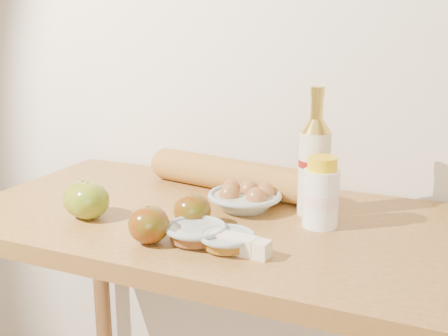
# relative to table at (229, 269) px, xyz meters

# --- Properties ---
(back_wall) EXTENTS (3.50, 0.02, 2.60)m
(back_wall) POSITION_rel_table_xyz_m (0.00, 0.33, 0.52)
(back_wall) COLOR silver
(back_wall) RESTS_ON ground
(table) EXTENTS (1.20, 0.60, 0.90)m
(table) POSITION_rel_table_xyz_m (0.00, 0.00, 0.00)
(table) COLOR #AD7938
(table) RESTS_ON ground
(bourbon_bottle) EXTENTS (0.07, 0.07, 0.28)m
(bourbon_bottle) POSITION_rel_table_xyz_m (0.16, 0.10, 0.24)
(bourbon_bottle) COLOR beige
(bourbon_bottle) RESTS_ON table
(cream_bottle) EXTENTS (0.10, 0.10, 0.15)m
(cream_bottle) POSITION_rel_table_xyz_m (0.19, 0.03, 0.19)
(cream_bottle) COLOR white
(cream_bottle) RESTS_ON table
(egg_bowl) EXTENTS (0.18, 0.18, 0.06)m
(egg_bowl) POSITION_rel_table_xyz_m (0.01, 0.07, 0.15)
(egg_bowl) COLOR #96A49F
(egg_bowl) RESTS_ON table
(baguette) EXTENTS (0.50, 0.16, 0.08)m
(baguette) POSITION_rel_table_xyz_m (-0.07, 0.18, 0.16)
(baguette) COLOR #C68C3C
(baguette) RESTS_ON table
(apple_yellowgreen) EXTENTS (0.09, 0.09, 0.08)m
(apple_yellowgreen) POSITION_rel_table_xyz_m (-0.29, -0.13, 0.16)
(apple_yellowgreen) COLOR olive
(apple_yellowgreen) RESTS_ON table
(apple_redgreen_front) EXTENTS (0.10, 0.10, 0.07)m
(apple_redgreen_front) POSITION_rel_table_xyz_m (-0.09, -0.19, 0.16)
(apple_redgreen_front) COLOR maroon
(apple_redgreen_front) RESTS_ON table
(apple_redgreen_right) EXTENTS (0.09, 0.09, 0.07)m
(apple_redgreen_right) POSITION_rel_table_xyz_m (-0.05, -0.08, 0.16)
(apple_redgreen_right) COLOR maroon
(apple_redgreen_right) RESTS_ON table
(sugar_bowl) EXTENTS (0.13, 0.13, 0.04)m
(sugar_bowl) POSITION_rel_table_xyz_m (-0.01, -0.15, 0.14)
(sugar_bowl) COLOR #919F99
(sugar_bowl) RESTS_ON table
(syrup_bowl) EXTENTS (0.11, 0.11, 0.03)m
(syrup_bowl) POSITION_rel_table_xyz_m (0.06, -0.16, 0.14)
(syrup_bowl) COLOR #8D9A96
(syrup_bowl) RESTS_ON table
(butter_stick) EXTENTS (0.12, 0.04, 0.03)m
(butter_stick) POSITION_rel_table_xyz_m (0.09, -0.17, 0.14)
(butter_stick) COLOR beige
(butter_stick) RESTS_ON table
(apple_extra) EXTENTS (0.09, 0.09, 0.08)m
(apple_extra) POSITION_rel_table_xyz_m (-0.28, -0.13, 0.16)
(apple_extra) COLOR olive
(apple_extra) RESTS_ON table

